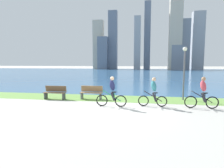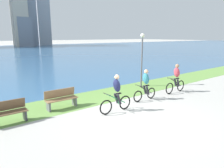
{
  "view_description": "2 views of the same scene",
  "coord_description": "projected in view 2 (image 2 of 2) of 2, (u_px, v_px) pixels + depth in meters",
  "views": [
    {
      "loc": [
        1.54,
        -9.38,
        2.43
      ],
      "look_at": [
        -0.3,
        1.59,
        1.21
      ],
      "focal_mm": 30.54,
      "sensor_mm": 36.0,
      "label": 1
    },
    {
      "loc": [
        -5.76,
        -5.83,
        3.33
      ],
      "look_at": [
        -0.19,
        1.34,
        1.21
      ],
      "focal_mm": 33.18,
      "sensor_mm": 36.0,
      "label": 2
    }
  ],
  "objects": [
    {
      "name": "cyclist_lead",
      "position": [
        116.0,
        94.0,
        9.13
      ],
      "size": [
        1.74,
        0.52,
        1.7
      ],
      "color": "black",
      "rests_on": "ground"
    },
    {
      "name": "grass_strip_bayside",
      "position": [
        91.0,
        98.0,
        11.34
      ],
      "size": [
        120.0,
        2.53,
        0.01
      ],
      "primitive_type": "cube",
      "color": "#6B9947",
      "rests_on": "ground"
    },
    {
      "name": "bench_near_path",
      "position": [
        61.0,
        99.0,
        9.69
      ],
      "size": [
        1.5,
        0.47,
        0.9
      ],
      "color": "olive",
      "rests_on": "ground"
    },
    {
      "name": "cyclist_distant_rear",
      "position": [
        176.0,
        79.0,
        12.31
      ],
      "size": [
        1.77,
        0.52,
        1.71
      ],
      "color": "black",
      "rests_on": "ground"
    },
    {
      "name": "bench_far_along_path",
      "position": [
        6.0,
        113.0,
        7.93
      ],
      "size": [
        1.5,
        0.47,
        0.9
      ],
      "color": "brown",
      "rests_on": "ground"
    },
    {
      "name": "ground_plane",
      "position": [
        135.0,
        117.0,
        8.68
      ],
      "size": [
        300.0,
        300.0,
        0.0
      ],
      "primitive_type": "plane",
      "color": "#B2AFA8"
    },
    {
      "name": "lamppost_tall",
      "position": [
        142.0,
        52.0,
        13.49
      ],
      "size": [
        0.28,
        0.28,
        3.49
      ],
      "color": "#595960",
      "rests_on": "ground"
    },
    {
      "name": "cyclist_trailing",
      "position": [
        146.0,
        85.0,
        10.82
      ],
      "size": [
        1.62,
        0.52,
        1.65
      ],
      "color": "black",
      "rests_on": "ground"
    }
  ]
}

